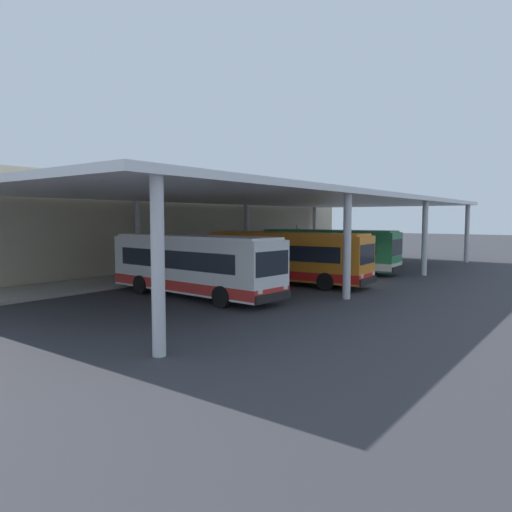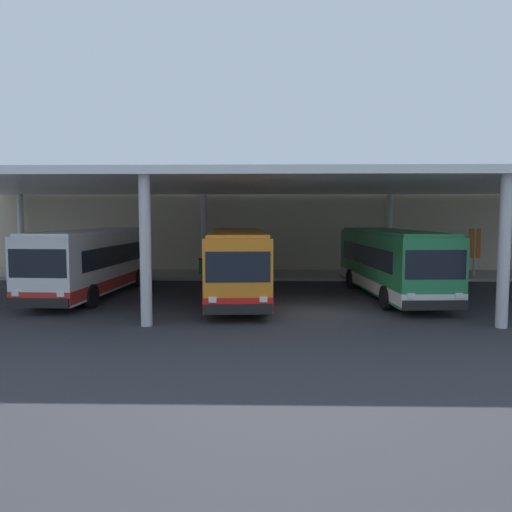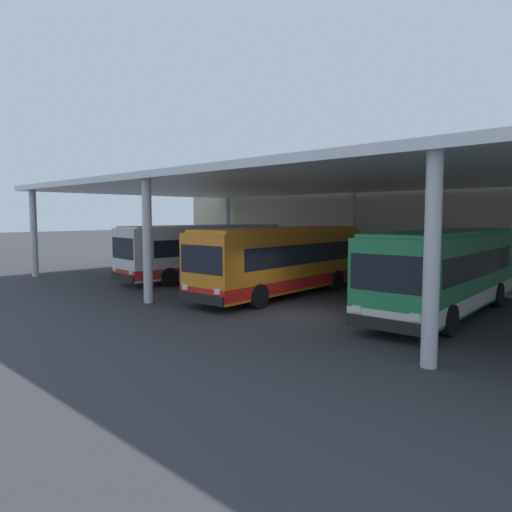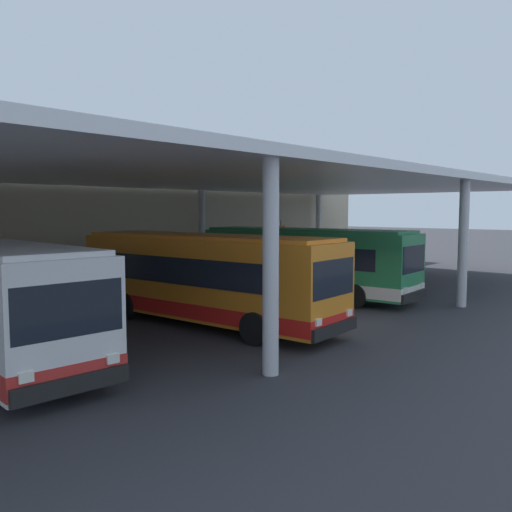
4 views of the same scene
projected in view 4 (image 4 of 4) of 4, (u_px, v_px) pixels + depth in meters
The scene contains 9 objects.
ground_plane at pixel (328, 321), 19.25m from camera, with size 200.00×200.00×0.00m, color #333338.
platform_kerb at pixel (136, 288), 27.06m from camera, with size 42.00×4.50×0.18m, color #A39E93.
station_building_facade at pixel (99, 220), 28.93m from camera, with size 48.00×1.60×7.00m, color #C1B293.
canopy_shelter at pixel (221, 180), 22.45m from camera, with size 40.00×17.00×5.55m.
bus_second_bay at pixel (205, 278), 18.65m from camera, with size 3.18×10.67×3.17m.
bus_middle_bay at pixel (305, 261), 24.65m from camera, with size 3.23×10.68×3.17m.
bench_waiting at pixel (78, 283), 24.68m from camera, with size 1.80×0.45×0.92m.
trash_bin at pixel (21, 290), 22.37m from camera, with size 0.52×0.52×0.98m.
banner_sign at pixel (281, 242), 34.33m from camera, with size 0.70×0.12×3.20m.
Camera 4 is at (-15.88, -10.72, 4.01)m, focal length 37.23 mm.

